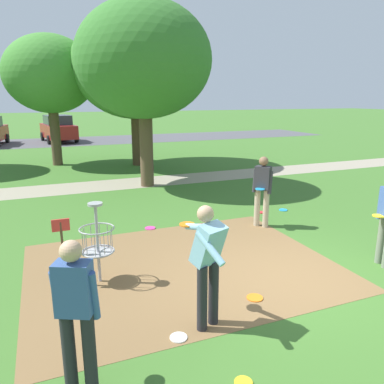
{
  "coord_description": "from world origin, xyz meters",
  "views": [
    {
      "loc": [
        -3.81,
        -4.83,
        3.05
      ],
      "look_at": [
        -0.79,
        2.66,
        1.0
      ],
      "focal_mm": 35.04,
      "sensor_mm": 36.0,
      "label": 1
    }
  ],
  "objects_px": {
    "player_waiting_right": "(262,188)",
    "frisbee_far_right": "(243,383)",
    "frisbee_far_left": "(283,210)",
    "disc_golf_basket": "(94,240)",
    "player_foreground_watching": "(76,309)",
    "player_waiting_left": "(207,259)",
    "frisbee_by_tee": "(150,228)",
    "frisbee_scattered_a": "(255,298)",
    "parked_car_center_left": "(58,129)",
    "frisbee_mid_grass": "(179,338)",
    "tree_mid_center": "(50,75)",
    "frisbee_near_basket": "(262,212)",
    "tree_mid_left": "(144,60)",
    "tree_near_left": "(135,66)"
  },
  "relations": [
    {
      "from": "frisbee_far_right",
      "to": "tree_mid_center",
      "type": "relative_size",
      "value": 0.04
    },
    {
      "from": "frisbee_far_left",
      "to": "frisbee_scattered_a",
      "type": "xyz_separation_m",
      "value": [
        -3.2,
        -3.78,
        0.0
      ]
    },
    {
      "from": "player_foreground_watching",
      "to": "tree_mid_left",
      "type": "bearing_deg",
      "value": 70.46
    },
    {
      "from": "player_foreground_watching",
      "to": "frisbee_scattered_a",
      "type": "height_order",
      "value": "player_foreground_watching"
    },
    {
      "from": "frisbee_by_tee",
      "to": "tree_mid_left",
      "type": "height_order",
      "value": "tree_mid_left"
    },
    {
      "from": "frisbee_scattered_a",
      "to": "parked_car_center_left",
      "type": "distance_m",
      "value": 23.7
    },
    {
      "from": "frisbee_near_basket",
      "to": "tree_near_left",
      "type": "distance_m",
      "value": 9.69
    },
    {
      "from": "player_waiting_left",
      "to": "frisbee_by_tee",
      "type": "bearing_deg",
      "value": 85.13
    },
    {
      "from": "frisbee_far_right",
      "to": "frisbee_scattered_a",
      "type": "relative_size",
      "value": 0.79
    },
    {
      "from": "disc_golf_basket",
      "to": "frisbee_mid_grass",
      "type": "distance_m",
      "value": 2.25
    },
    {
      "from": "frisbee_far_left",
      "to": "frisbee_far_right",
      "type": "relative_size",
      "value": 1.13
    },
    {
      "from": "player_waiting_right",
      "to": "frisbee_far_right",
      "type": "relative_size",
      "value": 8.44
    },
    {
      "from": "disc_golf_basket",
      "to": "tree_mid_left",
      "type": "distance_m",
      "value": 7.94
    },
    {
      "from": "player_waiting_left",
      "to": "player_waiting_right",
      "type": "height_order",
      "value": "same"
    },
    {
      "from": "frisbee_by_tee",
      "to": "frisbee_far_left",
      "type": "height_order",
      "value": "same"
    },
    {
      "from": "tree_mid_left",
      "to": "frisbee_scattered_a",
      "type": "bearing_deg",
      "value": -93.54
    },
    {
      "from": "disc_golf_basket",
      "to": "player_waiting_right",
      "type": "distance_m",
      "value": 4.35
    },
    {
      "from": "disc_golf_basket",
      "to": "frisbee_far_right",
      "type": "height_order",
      "value": "disc_golf_basket"
    },
    {
      "from": "player_foreground_watching",
      "to": "player_waiting_left",
      "type": "height_order",
      "value": "same"
    },
    {
      "from": "frisbee_by_tee",
      "to": "frisbee_far_left",
      "type": "distance_m",
      "value": 3.84
    },
    {
      "from": "parked_car_center_left",
      "to": "player_waiting_right",
      "type": "bearing_deg",
      "value": -80.24
    },
    {
      "from": "frisbee_near_basket",
      "to": "frisbee_by_tee",
      "type": "height_order",
      "value": "same"
    },
    {
      "from": "player_waiting_left",
      "to": "frisbee_near_basket",
      "type": "xyz_separation_m",
      "value": [
        3.51,
        4.18,
        -0.98
      ]
    },
    {
      "from": "frisbee_far_left",
      "to": "disc_golf_basket",
      "type": "bearing_deg",
      "value": -157.1
    },
    {
      "from": "player_waiting_left",
      "to": "frisbee_near_basket",
      "type": "distance_m",
      "value": 5.54
    },
    {
      "from": "frisbee_mid_grass",
      "to": "tree_mid_center",
      "type": "xyz_separation_m",
      "value": [
        -0.79,
        14.25,
        4.0
      ]
    },
    {
      "from": "player_waiting_left",
      "to": "tree_mid_center",
      "type": "xyz_separation_m",
      "value": [
        -1.25,
        14.12,
        3.03
      ]
    },
    {
      "from": "tree_mid_left",
      "to": "parked_car_center_left",
      "type": "xyz_separation_m",
      "value": [
        -2.17,
        15.53,
        -3.3
      ]
    },
    {
      "from": "disc_golf_basket",
      "to": "player_waiting_right",
      "type": "xyz_separation_m",
      "value": [
        4.12,
        1.38,
        0.21
      ]
    },
    {
      "from": "player_foreground_watching",
      "to": "frisbee_by_tee",
      "type": "distance_m",
      "value": 5.18
    },
    {
      "from": "frisbee_far_left",
      "to": "player_waiting_left",
      "type": "bearing_deg",
      "value": -135.28
    },
    {
      "from": "player_waiting_left",
      "to": "frisbee_scattered_a",
      "type": "height_order",
      "value": "player_waiting_left"
    },
    {
      "from": "frisbee_scattered_a",
      "to": "tree_near_left",
      "type": "distance_m",
      "value": 13.17
    },
    {
      "from": "frisbee_by_tee",
      "to": "tree_mid_center",
      "type": "distance_m",
      "value": 10.92
    },
    {
      "from": "disc_golf_basket",
      "to": "player_foreground_watching",
      "type": "distance_m",
      "value": 2.48
    },
    {
      "from": "player_waiting_right",
      "to": "frisbee_by_tee",
      "type": "bearing_deg",
      "value": 161.56
    },
    {
      "from": "player_foreground_watching",
      "to": "player_waiting_right",
      "type": "relative_size",
      "value": 1.0
    },
    {
      "from": "player_foreground_watching",
      "to": "player_waiting_left",
      "type": "bearing_deg",
      "value": 18.2
    },
    {
      "from": "frisbee_mid_grass",
      "to": "tree_mid_left",
      "type": "height_order",
      "value": "tree_mid_left"
    },
    {
      "from": "player_foreground_watching",
      "to": "player_waiting_left",
      "type": "xyz_separation_m",
      "value": [
        1.72,
        0.56,
        0.02
      ]
    },
    {
      "from": "frisbee_far_right",
      "to": "frisbee_scattered_a",
      "type": "height_order",
      "value": "same"
    },
    {
      "from": "frisbee_mid_grass",
      "to": "parked_car_center_left",
      "type": "distance_m",
      "value": 24.13
    },
    {
      "from": "player_waiting_left",
      "to": "tree_mid_left",
      "type": "bearing_deg",
      "value": 80.03
    },
    {
      "from": "frisbee_by_tee",
      "to": "tree_mid_left",
      "type": "xyz_separation_m",
      "value": [
        1.14,
        4.37,
        4.21
      ]
    },
    {
      "from": "player_waiting_right",
      "to": "frisbee_mid_grass",
      "type": "bearing_deg",
      "value": -134.87
    },
    {
      "from": "frisbee_mid_grass",
      "to": "frisbee_by_tee",
      "type": "bearing_deg",
      "value": 79.17
    },
    {
      "from": "player_waiting_left",
      "to": "frisbee_far_right",
      "type": "height_order",
      "value": "player_waiting_left"
    },
    {
      "from": "player_waiting_right",
      "to": "parked_car_center_left",
      "type": "height_order",
      "value": "parked_car_center_left"
    },
    {
      "from": "player_waiting_left",
      "to": "tree_near_left",
      "type": "bearing_deg",
      "value": 80.15
    },
    {
      "from": "player_foreground_watching",
      "to": "frisbee_far_right",
      "type": "bearing_deg",
      "value": -19.16
    }
  ]
}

